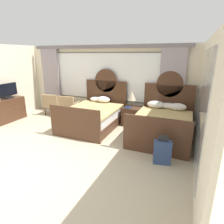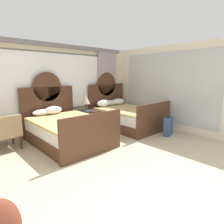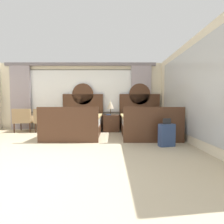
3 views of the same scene
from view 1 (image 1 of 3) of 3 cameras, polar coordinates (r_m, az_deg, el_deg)
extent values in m
plane|color=#BCAD8E|center=(4.50, -26.05, -16.79)|extent=(24.00, 24.00, 0.00)
cube|color=beige|center=(7.34, -1.99, 8.94)|extent=(6.55, 0.07, 2.70)
cube|color=#646054|center=(7.27, -2.15, 10.50)|extent=(4.47, 0.02, 1.77)
cube|color=white|center=(7.27, -2.18, 10.50)|extent=(4.39, 0.02, 1.69)
cube|color=#998E99|center=(8.54, -17.61, 8.97)|extent=(0.80, 0.08, 2.60)
cube|color=#998E99|center=(6.59, 17.28, 6.83)|extent=(0.80, 0.08, 2.60)
cube|color=slate|center=(7.15, -2.58, 18.93)|extent=(6.03, 0.10, 0.12)
cube|color=beige|center=(4.29, 25.73, 1.44)|extent=(0.07, 4.83, 2.70)
cube|color=#B2B7BC|center=(4.58, 25.06, 2.42)|extent=(0.01, 3.38, 2.27)
cube|color=#472B1C|center=(6.51, -5.70, -3.10)|extent=(1.54, 2.11, 0.30)
cube|color=white|center=(6.41, -5.78, -0.59)|extent=(1.48, 2.01, 0.30)
cube|color=tan|center=(6.29, -6.17, 0.77)|extent=(1.58, 1.91, 0.06)
cube|color=#472B1C|center=(7.28, -1.80, 3.79)|extent=(1.62, 0.06, 1.43)
cylinder|color=#472B1C|center=(7.15, -1.85, 9.37)|extent=(0.85, 0.06, 0.85)
cube|color=#472B1C|center=(5.53, -11.12, -3.44)|extent=(1.62, 0.06, 0.96)
ellipsoid|color=white|center=(7.22, -4.72, 3.84)|extent=(0.51, 0.30, 0.16)
ellipsoid|color=white|center=(7.02, -2.62, 3.77)|extent=(0.51, 0.31, 0.23)
cube|color=#472B1C|center=(5.84, 14.58, -5.98)|extent=(1.54, 2.11, 0.30)
cube|color=white|center=(5.74, 14.80, -3.22)|extent=(1.48, 2.01, 0.30)
cube|color=tan|center=(5.60, 14.82, -1.77)|extent=(1.58, 1.91, 0.06)
cube|color=#472B1C|center=(6.69, 16.33, 1.92)|extent=(1.62, 0.06, 1.43)
cylinder|color=#472B1C|center=(6.55, 16.85, 7.96)|extent=(0.85, 0.06, 0.85)
cube|color=#472B1C|center=(4.73, 12.88, -7.15)|extent=(1.62, 0.06, 0.96)
ellipsoid|color=white|center=(6.46, 13.00, 2.22)|extent=(0.58, 0.32, 0.24)
ellipsoid|color=white|center=(6.49, 16.46, 1.80)|extent=(0.54, 0.30, 0.19)
ellipsoid|color=white|center=(6.37, 19.03, 1.49)|extent=(0.53, 0.32, 0.23)
cube|color=#472B1C|center=(6.68, 5.93, -1.13)|extent=(0.60, 0.60, 0.62)
sphere|color=tan|center=(6.36, 5.15, -0.77)|extent=(0.02, 0.02, 0.02)
cylinder|color=brown|center=(6.63, 5.87, 1.60)|extent=(0.14, 0.14, 0.02)
cylinder|color=brown|center=(6.60, 5.90, 2.58)|extent=(0.03, 0.03, 0.21)
cone|color=beige|center=(6.54, 5.97, 4.87)|extent=(0.27, 0.27, 0.33)
cube|color=navy|center=(6.51, 4.86, 1.38)|extent=(0.18, 0.26, 0.03)
cube|color=#472B1C|center=(7.85, -29.42, 0.27)|extent=(0.45, 1.50, 0.83)
sphere|color=tan|center=(7.90, -26.12, 1.45)|extent=(0.03, 0.03, 0.03)
sphere|color=tan|center=(7.64, -28.39, 0.67)|extent=(0.03, 0.03, 0.03)
cube|color=black|center=(7.87, -28.44, 3.74)|extent=(0.20, 0.28, 0.04)
cylinder|color=black|center=(7.87, -28.48, 4.05)|extent=(0.04, 0.04, 0.05)
cube|color=black|center=(7.82, -28.74, 5.85)|extent=(0.04, 0.77, 0.45)
cube|color=black|center=(7.81, -28.65, 5.84)|extent=(0.01, 0.73, 0.41)
torus|color=white|center=(7.64, -30.45, 3.30)|extent=(0.05, 0.01, 0.05)
cube|color=tan|center=(7.65, -12.30, 1.51)|extent=(0.67, 0.67, 0.10)
cube|color=tan|center=(7.35, -13.54, 2.92)|extent=(0.64, 0.12, 0.42)
cube|color=tan|center=(7.47, -10.48, 2.28)|extent=(0.10, 0.57, 0.16)
cube|color=tan|center=(7.76, -14.18, 2.60)|extent=(0.10, 0.57, 0.16)
cylinder|color=#472B1C|center=(7.80, -9.51, 0.30)|extent=(0.04, 0.04, 0.34)
cylinder|color=#472B1C|center=(8.06, -12.86, 0.65)|extent=(0.04, 0.04, 0.34)
cylinder|color=#472B1C|center=(7.35, -11.48, -0.83)|extent=(0.04, 0.04, 0.34)
cylinder|color=#472B1C|center=(7.63, -14.95, -0.42)|extent=(0.04, 0.04, 0.34)
cube|color=tan|center=(8.11, -16.85, 2.04)|extent=(0.71, 0.71, 0.10)
cube|color=tan|center=(7.82, -18.08, 3.37)|extent=(0.64, 0.16, 0.42)
cube|color=tan|center=(7.93, -15.17, 2.82)|extent=(0.13, 0.57, 0.16)
cube|color=tan|center=(8.23, -18.62, 3.03)|extent=(0.13, 0.57, 0.16)
cylinder|color=#472B1C|center=(8.25, -14.17, 0.93)|extent=(0.04, 0.04, 0.34)
cylinder|color=#472B1C|center=(8.52, -17.31, 1.19)|extent=(0.04, 0.04, 0.34)
cylinder|color=#472B1C|center=(7.81, -16.08, -0.12)|extent=(0.04, 0.04, 0.34)
cylinder|color=#472B1C|center=(8.10, -19.31, 0.18)|extent=(0.04, 0.04, 0.34)
cube|color=navy|center=(4.48, 14.77, -11.60)|extent=(0.41, 0.24, 0.55)
cube|color=#232326|center=(4.33, 15.11, -7.60)|extent=(0.21, 0.06, 0.14)
cylinder|color=black|center=(4.59, 12.57, -14.26)|extent=(0.05, 0.03, 0.05)
cylinder|color=black|center=(4.62, 16.49, -14.38)|extent=(0.05, 0.03, 0.05)
camera|label=2|loc=(5.47, -55.80, 3.32)|focal=30.64mm
camera|label=3|loc=(2.22, -52.46, -27.69)|focal=24.91mm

